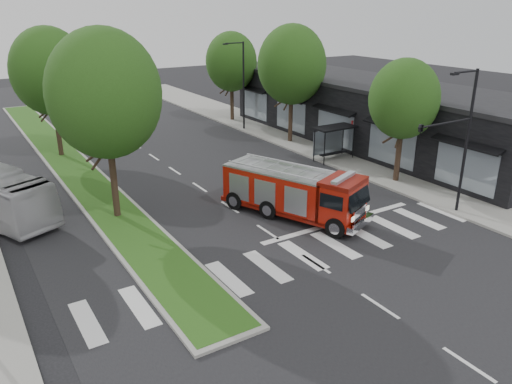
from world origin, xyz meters
The scene contains 13 objects.
ground centered at (0.00, 0.00, 0.00)m, with size 140.00×140.00×0.00m, color black.
sidewalk_right centered at (12.50, 10.00, 0.07)m, with size 5.00×80.00×0.15m, color gray.
median centered at (-6.00, 18.00, 0.08)m, with size 3.00×50.00×0.15m.
storefront_row centered at (17.00, 10.00, 2.50)m, with size 8.00×30.00×5.00m, color black.
bus_shelter centered at (11.20, 8.15, 2.04)m, with size 3.20×1.60×2.61m.
tree_right_near centered at (11.50, 2.00, 5.51)m, with size 4.40×4.40×8.05m.
tree_right_mid centered at (11.50, 14.00, 6.49)m, with size 5.60×5.60×9.72m.
tree_right_far centered at (11.50, 24.00, 5.84)m, with size 5.00×5.00×8.73m.
tree_median_near centered at (-6.00, 6.00, 6.81)m, with size 5.80×5.80×10.16m.
tree_median_far centered at (-6.00, 20.00, 6.49)m, with size 5.60×5.60×9.72m.
streetlight_right_near centered at (9.61, -3.50, 4.67)m, with size 4.08×0.22×8.00m.
streetlight_right_far centered at (10.35, 20.00, 4.48)m, with size 2.11×0.20×8.00m.
fire_engine centered at (2.37, 1.09, 1.40)m, with size 5.49×8.71×2.91m.
Camera 1 is at (-12.98, -19.55, 11.06)m, focal length 35.00 mm.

